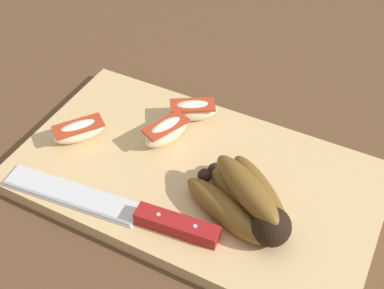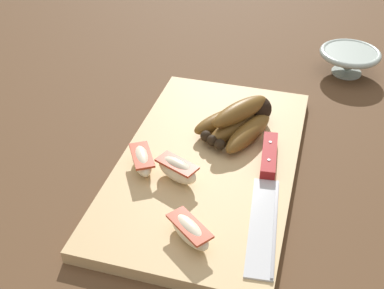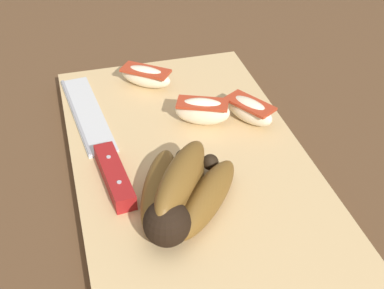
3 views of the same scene
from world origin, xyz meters
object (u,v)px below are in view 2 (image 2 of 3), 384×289
object	(u,v)px
banana_bunch	(240,121)
chefs_knife	(267,177)
apple_wedge_middle	(177,170)
ceramic_bowl	(349,60)
apple_wedge_near	(142,160)
apple_wedge_far	(190,231)

from	to	relation	value
banana_bunch	chefs_knife	xyz separation A→B (m)	(-0.11, -0.06, -0.02)
apple_wedge_middle	ceramic_bowl	xyz separation A→B (m)	(0.44, -0.23, -0.01)
apple_wedge_near	apple_wedge_far	size ratio (longest dim) A/B	0.99
ceramic_bowl	apple_wedge_middle	bearing A→B (deg)	152.06
banana_bunch	ceramic_bowl	xyz separation A→B (m)	(0.29, -0.17, -0.01)
banana_bunch	ceramic_bowl	distance (m)	0.34
apple_wedge_middle	ceramic_bowl	bearing A→B (deg)	-27.94
chefs_knife	apple_wedge_middle	world-z (taller)	apple_wedge_middle
apple_wedge_far	ceramic_bowl	size ratio (longest dim) A/B	0.60
apple_wedge_near	ceramic_bowl	xyz separation A→B (m)	(0.43, -0.29, -0.01)
chefs_knife	apple_wedge_far	size ratio (longest dim) A/B	3.86
chefs_knife	apple_wedge_near	world-z (taller)	apple_wedge_near
chefs_knife	ceramic_bowl	distance (m)	0.42
banana_bunch	ceramic_bowl	world-z (taller)	banana_bunch
chefs_knife	apple_wedge_middle	bearing A→B (deg)	104.81
chefs_knife	apple_wedge_near	bearing A→B (deg)	97.23
apple_wedge_far	banana_bunch	bearing A→B (deg)	-3.44
banana_bunch	apple_wedge_near	bearing A→B (deg)	137.33
apple_wedge_near	apple_wedge_far	xyz separation A→B (m)	(-0.12, -0.11, -0.00)
apple_wedge_near	apple_wedge_middle	distance (m)	0.06
apple_wedge_far	ceramic_bowl	world-z (taller)	ceramic_bowl
banana_bunch	apple_wedge_middle	xyz separation A→B (m)	(-0.14, 0.06, -0.00)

